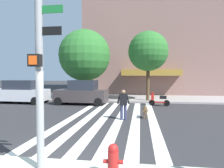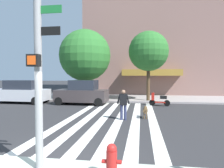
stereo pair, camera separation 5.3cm
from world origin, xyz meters
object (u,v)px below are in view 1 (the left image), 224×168
Objects in this scene: traffic_light_pole at (38,28)px; parked_car_behind_first at (82,93)px; fire_hydrant at (113,161)px; street_tree_middle at (148,51)px; dog_on_leash at (145,110)px; parked_scooter at (159,100)px; street_tree_nearest at (85,55)px; parked_car_near_curb at (21,92)px; pedestrian_dog_walker at (123,103)px.

traffic_light_pole reaches higher than parked_car_behind_first.
parked_car_behind_first is (-4.27, 12.09, 0.43)m from fire_hydrant.
street_tree_middle reaches higher than dog_on_leash.
street_tree_middle is (5.53, 2.28, 3.64)m from parked_car_behind_first.
parked_scooter is 0.24× the size of street_tree_nearest.
fire_hydrant is 0.18× the size of parked_car_behind_first.
parked_car_near_curb is at bearing -152.99° from street_tree_nearest.
parked_scooter is 5.02m from dog_on_leash.
parked_car_behind_first is 4.45× the size of dog_on_leash.
parked_car_behind_first reaches higher than parked_scooter.
parked_scooter is 6.04m from pedestrian_dog_walker.
dog_on_leash is at bearing 83.12° from fire_hydrant.
parked_car_behind_first is at bearing -79.58° from street_tree_nearest.
parked_scooter is 0.99× the size of pedestrian_dog_walker.
traffic_light_pole is at bearing 175.24° from fire_hydrant.
fire_hydrant is at bearing -96.88° from dog_on_leash.
parked_car_near_curb reaches higher than dog_on_leash.
parked_scooter is at bearing -70.40° from street_tree_middle.
street_tree_nearest is at bearing 100.42° from parked_car_behind_first.
street_tree_middle is 6.42× the size of dog_on_leash.
fire_hydrant is 0.11× the size of street_tree_nearest.
parked_car_behind_first reaches higher than pedestrian_dog_walker.
parked_scooter is at bearing -0.07° from parked_car_behind_first.
street_tree_nearest is 6.84× the size of dog_on_leash.
parked_scooter is at bearing 66.60° from pedestrian_dog_walker.
parked_car_behind_first reaches higher than parked_car_near_curb.
traffic_light_pole is 12.46m from parked_car_behind_first.
parked_car_near_curb is at bearing 149.78° from pedestrian_dog_walker.
parked_scooter is (11.89, -0.01, -0.49)m from parked_car_near_curb.
dog_on_leash is (-1.20, -4.88, -0.04)m from parked_scooter.
pedestrian_dog_walker is at bearing -151.52° from dog_on_leash.
street_tree_nearest reaches higher than parked_car_near_curb.
traffic_light_pole is 12.90m from parked_scooter.
street_tree_middle reaches higher than pedestrian_dog_walker.
fire_hydrant is 0.12× the size of street_tree_middle.
street_tree_nearest is at bearing 107.94° from fire_hydrant.
street_tree_middle reaches higher than traffic_light_pole.
parked_car_near_curb is 3.01× the size of parked_scooter.
fire_hydrant is at bearing -99.71° from parked_scooter.
traffic_light_pole reaches higher than parked_car_near_curb.
fire_hydrant is at bearing -87.17° from pedestrian_dog_walker.
parked_scooter is (2.07, 12.08, -0.04)m from fire_hydrant.
parked_car_behind_first is at bearing 136.46° from dog_on_leash.
dog_on_leash is (2.66, 7.05, -3.08)m from traffic_light_pole.
fire_hydrant is 0.47× the size of parked_scooter.
street_tree_nearest is (-4.75, 14.67, 3.82)m from fire_hydrant.
parked_car_near_curb is 11.87m from street_tree_middle.
parked_car_near_curb reaches higher than pedestrian_dog_walker.
street_tree_nearest is 6.01m from street_tree_middle.
street_tree_nearest reaches higher than parked_car_behind_first.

